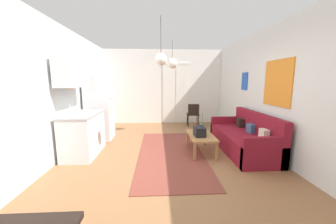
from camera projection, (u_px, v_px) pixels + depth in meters
name	position (u px, v px, depth m)	size (l,w,h in m)	color
ground_plane	(169.00, 165.00, 3.73)	(4.98, 7.97, 0.10)	#8E603D
wall_back	(164.00, 87.00, 7.18)	(4.58, 0.13, 2.74)	white
wall_right	(286.00, 92.00, 3.62)	(0.12, 7.57, 2.74)	silver
wall_left	(44.00, 93.00, 3.38)	(0.12, 7.57, 2.74)	silver
area_rug	(171.00, 153.00, 4.22)	(1.38, 3.17, 0.01)	brown
couch	(245.00, 139.00, 4.34)	(0.85, 2.04, 0.88)	maroon
coffee_table	(201.00, 137.00, 4.26)	(0.53, 1.01, 0.40)	#A87542
bamboo_vase	(202.00, 128.00, 4.36)	(0.09, 0.09, 0.46)	#47704C
handbag	(199.00, 131.00, 4.13)	(0.23, 0.32, 0.32)	black
refrigerator	(99.00, 108.00, 5.17)	(0.67, 0.62, 1.72)	white
kitchen_counter	(81.00, 120.00, 4.05)	(0.63, 1.15, 2.06)	silver
accent_chair	(193.00, 113.00, 6.67)	(0.44, 0.43, 0.81)	black
pendant_lamp_near	(161.00, 59.00, 3.49)	(0.21, 0.21, 0.86)	black
pendant_lamp_far	(172.00, 63.00, 5.42)	(0.30, 0.30, 0.80)	black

